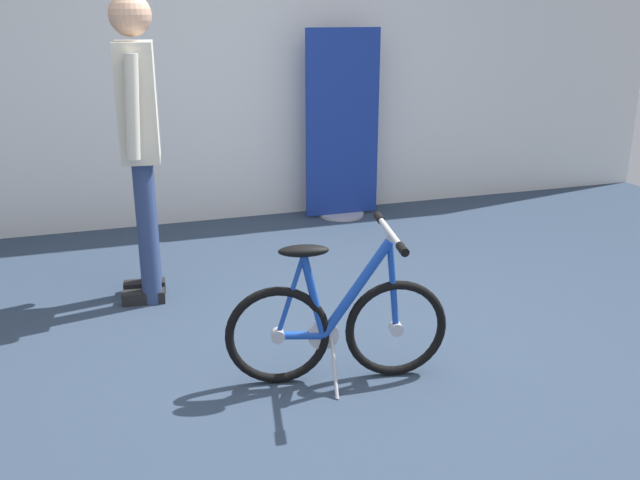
% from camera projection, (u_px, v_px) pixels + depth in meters
% --- Properties ---
extents(ground_plane, '(7.77, 7.77, 0.00)m').
position_uv_depth(ground_plane, '(343.00, 368.00, 3.25)').
color(ground_plane, '#2D3D51').
extents(back_wall, '(7.77, 0.10, 2.82)m').
position_uv_depth(back_wall, '(225.00, 37.00, 5.18)').
color(back_wall, white).
rests_on(back_wall, ground_plane).
extents(floor_banner_stand, '(0.60, 0.36, 1.48)m').
position_uv_depth(floor_banner_stand, '(342.00, 136.00, 5.43)').
color(floor_banner_stand, '#B7B7BC').
rests_on(floor_banner_stand, ground_plane).
extents(folding_bike_foreground, '(0.99, 0.53, 0.72)m').
position_uv_depth(folding_bike_foreground, '(337.00, 323.00, 3.06)').
color(folding_bike_foreground, black).
rests_on(folding_bike_foreground, ground_plane).
extents(visitor_near_wall, '(0.30, 0.53, 1.69)m').
position_uv_depth(visitor_near_wall, '(139.00, 132.00, 3.74)').
color(visitor_near_wall, navy).
rests_on(visitor_near_wall, ground_plane).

